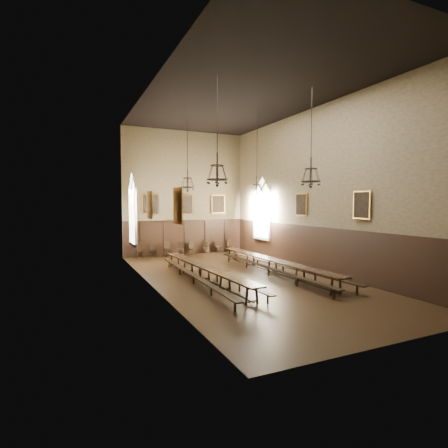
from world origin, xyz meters
TOP-DOWN VIEW (x-y plane):
  - floor at (0.00, 0.00)m, footprint 9.00×18.00m
  - ceiling at (0.00, 0.00)m, footprint 9.00×18.00m
  - wall_back at (0.00, 9.01)m, footprint 9.00×0.02m
  - wall_front at (0.00, -9.01)m, footprint 9.00×0.02m
  - wall_left at (-4.51, 0.00)m, footprint 0.02×18.00m
  - wall_right at (4.51, 0.00)m, footprint 0.02×18.00m
  - wainscot_panelling at (0.00, 0.00)m, footprint 9.00×18.00m
  - table_left at (-1.95, 0.17)m, footprint 1.10×9.74m
  - table_right at (1.97, 0.23)m, footprint 0.97×10.41m
  - bench_left_outer at (-2.63, -0.18)m, footprint 0.48×9.88m
  - bench_left_inner at (-1.45, -0.26)m, footprint 0.87×9.05m
  - bench_right_inner at (1.50, -0.16)m, footprint 0.37×10.44m
  - bench_right_outer at (2.49, -0.00)m, footprint 1.02×10.62m
  - chair_0 at (-3.44, 8.55)m, footprint 0.47×0.47m
  - chair_1 at (-2.53, 8.57)m, footprint 0.45×0.45m
  - chair_2 at (-1.48, 8.50)m, footprint 0.53×0.53m
  - chair_3 at (-0.53, 8.48)m, footprint 0.55×0.55m
  - chair_4 at (0.40, 8.59)m, footprint 0.48×0.48m
  - chair_5 at (1.46, 8.57)m, footprint 0.46×0.46m
  - chair_6 at (2.44, 8.53)m, footprint 0.43×0.43m
  - chair_7 at (3.47, 8.59)m, footprint 0.44×0.44m
  - chandelier_back_left at (-1.83, 2.97)m, footprint 0.77×0.77m
  - chandelier_back_right at (2.04, 2.06)m, footprint 0.82×0.82m
  - chandelier_front_left at (-2.29, -2.20)m, footprint 0.89×0.89m
  - chandelier_front_right at (2.15, -2.63)m, footprint 0.89×0.89m
  - portrait_back_0 at (-2.60, 8.88)m, footprint 1.10×0.12m
  - portrait_back_1 at (0.00, 8.88)m, footprint 1.10×0.12m
  - portrait_back_2 at (2.60, 8.88)m, footprint 1.10×0.12m
  - portrait_left_0 at (-4.38, 1.00)m, footprint 0.12×1.00m
  - portrait_left_1 at (-4.38, -3.50)m, footprint 0.12×1.00m
  - portrait_right_0 at (4.38, 1.00)m, footprint 0.12×1.00m
  - portrait_right_1 at (4.38, -3.50)m, footprint 0.12×1.00m
  - window_right at (4.43, 5.50)m, footprint 0.20×2.20m
  - window_left at (-4.43, 5.50)m, footprint 0.20×2.20m

SIDE VIEW (x-z plane):
  - floor at x=0.00m, z-range -0.02..0.00m
  - bench_left_inner at x=-1.45m, z-range 0.06..0.46m
  - chair_1 at x=-2.53m, z-range -0.18..0.73m
  - chair_4 at x=0.40m, z-range -0.18..0.73m
  - chair_5 at x=1.46m, z-range -0.18..0.74m
  - chair_7 at x=3.47m, z-range -0.18..0.74m
  - bench_left_outer at x=-2.63m, z-range 0.06..0.51m
  - chair_6 at x=2.44m, z-range -0.19..0.77m
  - chair_3 at x=-0.53m, z-range -0.19..0.78m
  - bench_right_inner at x=1.50m, z-range 0.06..0.53m
  - bench_right_outer at x=2.49m, z-range 0.07..0.54m
  - chair_0 at x=-3.44m, z-range -0.20..0.82m
  - chair_2 at x=-1.48m, z-range -0.20..0.82m
  - table_left at x=-1.95m, z-range 0.00..0.76m
  - table_right at x=1.97m, z-range 0.00..0.81m
  - wainscot_panelling at x=0.00m, z-range 0.00..2.50m
  - window_right at x=4.43m, z-range 1.10..5.70m
  - window_left at x=-4.43m, z-range 1.10..5.70m
  - portrait_back_0 at x=-2.60m, z-range 3.00..4.40m
  - portrait_back_1 at x=0.00m, z-range 3.00..4.40m
  - portrait_back_2 at x=2.60m, z-range 3.00..4.40m
  - portrait_left_0 at x=-4.38m, z-range 3.05..4.35m
  - portrait_left_1 at x=-4.38m, z-range 3.05..4.35m
  - portrait_right_0 at x=4.38m, z-range 3.05..4.35m
  - portrait_right_1 at x=4.38m, z-range 3.05..4.35m
  - wall_back at x=0.00m, z-range 0.00..9.00m
  - wall_front at x=0.00m, z-range 0.00..9.00m
  - wall_left at x=-4.51m, z-range 0.00..9.00m
  - wall_right at x=4.51m, z-range 0.00..9.00m
  - chandelier_back_right at x=2.04m, z-range 2.21..7.06m
  - chandelier_back_left at x=-1.83m, z-range 2.75..7.23m
  - chandelier_front_left at x=-2.29m, z-range 2.85..7.24m
  - chandelier_front_right at x=2.15m, z-range 2.85..7.24m
  - ceiling at x=0.00m, z-range 9.00..9.02m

